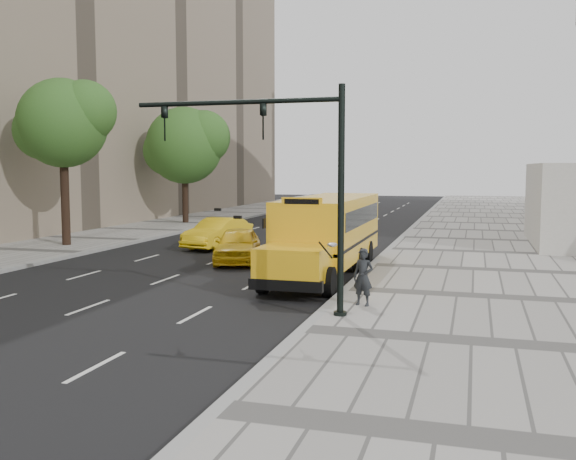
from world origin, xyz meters
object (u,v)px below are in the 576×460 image
(taxi_far, at_px, (218,233))
(school_bus, at_px, (329,229))
(tree_c, at_px, (186,145))
(tree_b, at_px, (64,122))
(taxi_near, at_px, (238,245))
(traffic_signal, at_px, (291,171))
(pedestrian, at_px, (363,277))

(taxi_far, bearing_deg, school_bus, -30.34)
(tree_c, bearing_deg, taxi_far, -58.36)
(tree_b, height_order, taxi_near, tree_b)
(tree_c, height_order, taxi_far, tree_c)
(school_bus, bearing_deg, taxi_far, 140.10)
(taxi_near, height_order, traffic_signal, traffic_signal)
(school_bus, xyz_separation_m, taxi_far, (-7.31, 6.11, -0.99))
(tree_c, relative_size, school_bus, 0.74)
(taxi_near, relative_size, traffic_signal, 0.71)
(taxi_far, height_order, pedestrian, pedestrian)
(tree_c, height_order, traffic_signal, tree_c)
(tree_b, height_order, taxi_far, tree_b)
(school_bus, height_order, taxi_near, school_bus)
(tree_c, relative_size, taxi_far, 1.82)
(tree_b, distance_m, school_bus, 16.15)
(pedestrian, bearing_deg, traffic_signal, -126.51)
(taxi_near, distance_m, traffic_signal, 11.26)
(tree_b, xyz_separation_m, pedestrian, (17.40, -10.44, -5.52))
(tree_c, bearing_deg, pedestrian, -55.07)
(school_bus, distance_m, traffic_signal, 8.25)
(taxi_near, distance_m, taxi_far, 5.36)
(tree_b, distance_m, tree_c, 14.47)
(tree_b, height_order, school_bus, tree_b)
(tree_c, bearing_deg, tree_b, -90.08)
(school_bus, distance_m, pedestrian, 6.97)
(tree_b, xyz_separation_m, traffic_signal, (15.61, -11.86, -2.42))
(tree_b, distance_m, taxi_near, 12.16)
(taxi_far, xyz_separation_m, traffic_signal, (8.00, -13.99, 3.31))
(school_bus, xyz_separation_m, pedestrian, (2.49, -6.47, -0.77))
(tree_c, xyz_separation_m, pedestrian, (17.38, -24.89, -4.86))
(school_bus, height_order, pedestrian, school_bus)
(tree_c, distance_m, taxi_near, 20.47)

